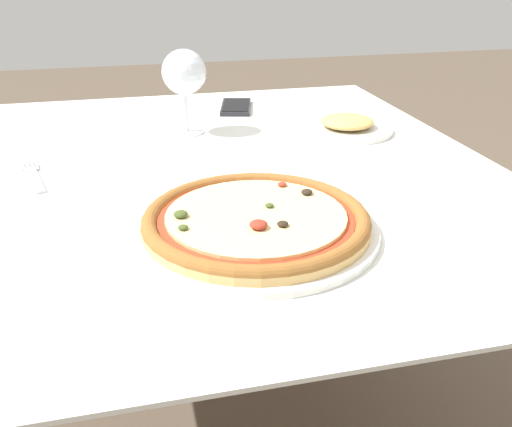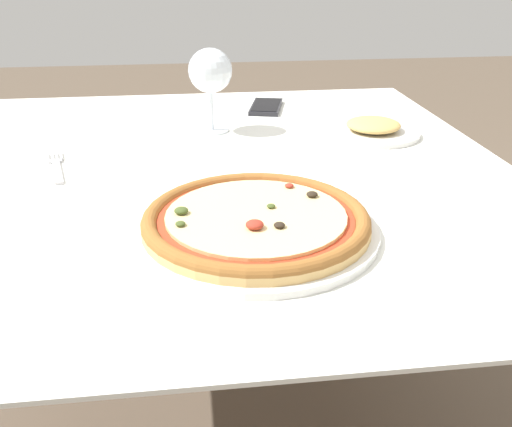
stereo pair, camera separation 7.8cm
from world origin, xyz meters
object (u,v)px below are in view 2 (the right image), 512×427
Objects in this scene: pizza_plate at (256,222)px; cell_phone at (266,107)px; side_plate at (373,129)px; dining_table at (204,208)px; fork at (56,166)px; wine_glass_far_left at (210,72)px.

pizza_plate reaches higher than cell_phone.
dining_table is at bearing -157.97° from side_plate.
wine_glass_far_left is at bearing 33.24° from fork.
pizza_plate reaches higher than dining_table.
fork is at bearing -146.76° from wine_glass_far_left.
cell_phone is at bearing 80.78° from pizza_plate.
cell_phone is at bearing 50.38° from wine_glass_far_left.
side_plate is (0.63, 0.12, 0.01)m from fork.
wine_glass_far_left is at bearing 93.93° from pizza_plate.
wine_glass_far_left is at bearing 82.15° from dining_table.
pizza_plate is at bearing -76.88° from dining_table.
dining_table is at bearing -6.03° from fork.
pizza_plate reaches higher than fork.
dining_table is 0.28m from fork.
side_plate is at bearing 22.03° from dining_table.
wine_glass_far_left is (0.03, 0.22, 0.21)m from dining_table.
wine_glass_far_left reaches higher than cell_phone.
pizza_plate is at bearing -125.50° from side_plate.
pizza_plate is 0.51m from wine_glass_far_left.
cell_phone is at bearing 128.64° from side_plate.
dining_table is 6.53× the size of wine_glass_far_left.
side_plate is (0.19, -0.24, 0.01)m from cell_phone.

